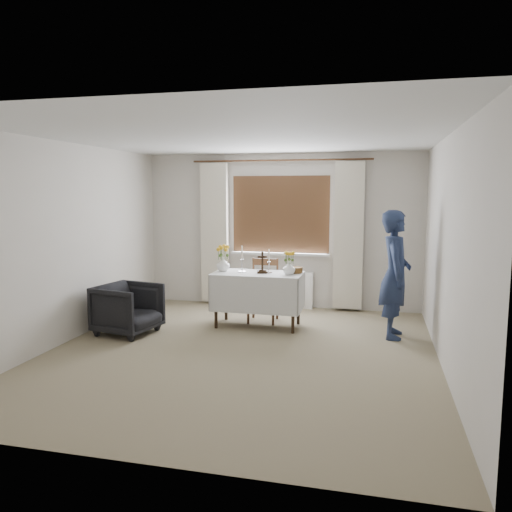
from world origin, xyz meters
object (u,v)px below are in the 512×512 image
at_px(wooden_chair, 263,291).
at_px(flower_vase_right, 289,268).
at_px(altar_table, 258,300).
at_px(person, 395,274).
at_px(armchair, 128,309).
at_px(flower_vase_left, 223,264).
at_px(wooden_cross, 262,262).

relative_size(wooden_chair, flower_vase_right, 5.19).
relative_size(altar_table, person, 0.75).
bearing_deg(armchair, flower_vase_right, -59.35).
relative_size(person, flower_vase_left, 8.31).
bearing_deg(wooden_chair, flower_vase_left, -157.14).
distance_m(altar_table, armchair, 1.77).
bearing_deg(altar_table, person, -2.76).
xyz_separation_m(armchair, person, (3.44, 0.67, 0.49)).
height_order(armchair, person, person).
height_order(altar_table, armchair, altar_table).
bearing_deg(flower_vase_right, wooden_cross, 176.04).
distance_m(altar_table, wooden_cross, 0.54).
xyz_separation_m(wooden_chair, person, (1.83, -0.36, 0.37)).
relative_size(altar_table, wooden_chair, 1.35).
bearing_deg(flower_vase_left, wooden_cross, -3.07).
height_order(wooden_chair, flower_vase_right, flower_vase_right).
bearing_deg(wooden_chair, wooden_cross, -81.12).
xyz_separation_m(person, flower_vase_right, (-1.40, 0.06, 0.02)).
distance_m(wooden_chair, person, 1.90).
distance_m(altar_table, wooden_chair, 0.28).
height_order(altar_table, wooden_cross, wooden_cross).
height_order(wooden_cross, flower_vase_left, wooden_cross).
xyz_separation_m(altar_table, wooden_cross, (0.07, -0.00, 0.53)).
bearing_deg(wooden_chair, flower_vase_right, -36.56).
height_order(wooden_chair, armchair, wooden_chair).
bearing_deg(person, flower_vase_left, 87.46).
height_order(armchair, flower_vase_right, flower_vase_right).
xyz_separation_m(person, flower_vase_left, (-2.36, 0.12, 0.03)).
height_order(altar_table, flower_vase_left, flower_vase_left).
xyz_separation_m(wooden_chair, armchair, (-1.62, -1.03, -0.12)).
relative_size(wooden_cross, flower_vase_left, 1.53).
xyz_separation_m(altar_table, armchair, (-1.60, -0.76, -0.05)).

